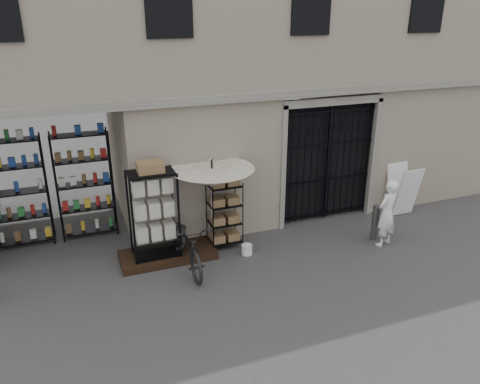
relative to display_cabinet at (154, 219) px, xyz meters
name	(u,v)px	position (x,y,z in m)	size (l,w,h in m)	color
ground	(301,272)	(2.64, -1.52, -0.97)	(80.00, 80.00, 0.00)	black
main_building	(233,30)	(2.64, 2.48, 3.53)	(14.00, 4.00, 9.00)	gray
shop_recess	(53,186)	(-1.86, 1.28, 0.53)	(3.00, 1.70, 3.00)	black
shop_shelving	(52,189)	(-1.91, 1.78, 0.28)	(2.70, 0.50, 2.50)	black
iron_gate	(324,160)	(4.39, 0.75, 0.52)	(2.50, 0.21, 3.00)	black
step_platform	(168,255)	(0.24, 0.03, -0.90)	(2.00, 0.90, 0.15)	black
display_cabinet	(154,219)	(0.00, 0.00, 0.00)	(0.96, 0.65, 1.99)	black
wire_rack	(225,215)	(1.56, 0.10, -0.22)	(0.76, 0.61, 1.55)	black
market_umbrella	(212,173)	(1.26, -0.01, 0.85)	(1.83, 1.85, 2.53)	black
white_bucket	(247,249)	(1.88, -0.42, -0.86)	(0.23, 0.23, 0.22)	silver
bicycle	(189,266)	(0.56, -0.48, -0.97)	(0.71, 1.06, 2.02)	black
steel_bollard	(375,222)	(4.89, -0.80, -0.55)	(0.15, 0.15, 0.84)	#595A5E
shopkeeper	(383,244)	(4.93, -1.10, -0.97)	(0.57, 1.55, 0.37)	white
easel_sign	(403,190)	(6.40, 0.16, -0.31)	(0.61, 0.70, 1.28)	silver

